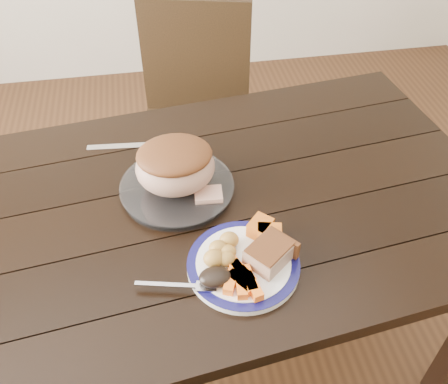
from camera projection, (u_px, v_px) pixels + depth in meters
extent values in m
plane|color=#472B16|center=(201.00, 351.00, 1.80)|extent=(4.00, 4.00, 0.00)
cube|color=black|center=(192.00, 210.00, 1.29)|extent=(1.70, 1.09, 0.04)
cube|color=black|center=(351.00, 174.00, 1.96)|extent=(0.07, 0.07, 0.71)
cube|color=black|center=(193.00, 140.00, 1.96)|extent=(0.51, 0.51, 0.04)
cube|color=black|center=(196.00, 57.00, 1.93)|extent=(0.42, 0.14, 0.46)
cube|color=black|center=(239.00, 159.00, 2.24)|extent=(0.04, 0.04, 0.43)
cube|color=black|center=(235.00, 217.00, 1.98)|extent=(0.04, 0.04, 0.43)
cube|color=black|center=(160.00, 155.00, 2.26)|extent=(0.04, 0.04, 0.43)
cube|color=black|center=(145.00, 213.00, 2.00)|extent=(0.04, 0.04, 0.43)
cylinder|color=white|center=(243.00, 265.00, 1.13)|extent=(0.26, 0.26, 0.02)
torus|color=#0F0E48|center=(243.00, 263.00, 1.12)|extent=(0.26, 0.26, 0.02)
cylinder|color=white|center=(177.00, 189.00, 1.31)|extent=(0.29, 0.29, 0.02)
cube|color=tan|center=(269.00, 254.00, 1.11)|extent=(0.12, 0.12, 0.04)
ellipsoid|color=gold|center=(214.00, 258.00, 1.10)|extent=(0.05, 0.04, 0.04)
ellipsoid|color=gold|center=(228.00, 252.00, 1.11)|extent=(0.04, 0.04, 0.03)
ellipsoid|color=gold|center=(226.00, 259.00, 1.10)|extent=(0.04, 0.04, 0.04)
ellipsoid|color=gold|center=(229.00, 240.00, 1.14)|extent=(0.05, 0.04, 0.04)
ellipsoid|color=gold|center=(218.00, 248.00, 1.12)|extent=(0.04, 0.04, 0.04)
cube|color=orange|center=(241.00, 284.00, 1.06)|extent=(0.03, 0.07, 0.02)
cube|color=orange|center=(249.00, 279.00, 1.07)|extent=(0.03, 0.07, 0.02)
cube|color=orange|center=(253.00, 286.00, 1.06)|extent=(0.04, 0.07, 0.02)
cube|color=orange|center=(239.00, 271.00, 1.09)|extent=(0.04, 0.07, 0.02)
cube|color=orange|center=(243.00, 273.00, 1.08)|extent=(0.05, 0.07, 0.02)
cube|color=orange|center=(231.00, 280.00, 1.07)|extent=(0.05, 0.07, 0.02)
cube|color=orange|center=(240.00, 283.00, 1.06)|extent=(0.06, 0.07, 0.02)
cube|color=orange|center=(269.00, 235.00, 1.15)|extent=(0.06, 0.06, 0.04)
cube|color=orange|center=(260.00, 227.00, 1.17)|extent=(0.07, 0.07, 0.04)
ellipsoid|color=black|center=(215.00, 277.00, 1.07)|extent=(0.07, 0.05, 0.03)
cube|color=silver|center=(167.00, 285.00, 1.07)|extent=(0.14, 0.04, 0.00)
cube|color=silver|center=(206.00, 287.00, 1.07)|extent=(0.05, 0.04, 0.00)
ellipsoid|color=tan|center=(175.00, 167.00, 1.26)|extent=(0.20, 0.17, 0.13)
cube|color=tan|center=(208.00, 195.00, 1.27)|extent=(0.07, 0.06, 0.02)
cube|color=silver|center=(122.00, 146.00, 1.45)|extent=(0.20, 0.04, 0.00)
cube|color=black|center=(177.00, 142.00, 1.45)|extent=(0.12, 0.03, 0.01)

